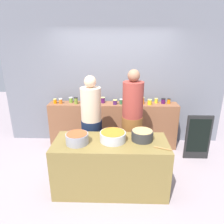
{
  "coord_description": "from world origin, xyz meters",
  "views": [
    {
      "loc": [
        0.1,
        -3.03,
        2.23
      ],
      "look_at": [
        0.0,
        0.35,
        1.05
      ],
      "focal_mm": 33.14,
      "sensor_mm": 36.0,
      "label": 1
    }
  ],
  "objects_px": {
    "preserve_jar_4": "(88,101)",
    "preserve_jar_13": "(163,101)",
    "cooking_pot_center": "(113,136)",
    "chalkboard_sign": "(198,137)",
    "preserve_jar_9": "(135,101)",
    "preserve_jar_10": "(142,101)",
    "preserve_jar_11": "(150,102)",
    "wooden_spoon": "(163,148)",
    "cooking_pot_right": "(142,135)",
    "preserve_jar_1": "(61,101)",
    "preserve_jar_6": "(115,102)",
    "preserve_jar_12": "(156,101)",
    "preserve_jar_5": "(103,100)",
    "cook_in_cap": "(132,126)",
    "cooking_pot_left": "(77,138)",
    "preserve_jar_14": "(169,101)",
    "preserve_jar_7": "(121,102)",
    "preserve_jar_0": "(55,101)",
    "preserve_jar_2": "(71,100)",
    "preserve_jar_3": "(76,101)",
    "preserve_jar_8": "(128,102)",
    "cook_with_tongs": "(92,128)"
  },
  "relations": [
    {
      "from": "preserve_jar_8",
      "to": "wooden_spoon",
      "type": "distance_m",
      "value": 1.63
    },
    {
      "from": "preserve_jar_5",
      "to": "preserve_jar_6",
      "type": "xyz_separation_m",
      "value": [
        0.26,
        -0.1,
        -0.01
      ]
    },
    {
      "from": "preserve_jar_0",
      "to": "preserve_jar_13",
      "type": "height_order",
      "value": "preserve_jar_13"
    },
    {
      "from": "preserve_jar_4",
      "to": "preserve_jar_13",
      "type": "distance_m",
      "value": 1.57
    },
    {
      "from": "preserve_jar_5",
      "to": "cooking_pot_right",
      "type": "xyz_separation_m",
      "value": [
        0.68,
        -1.37,
        -0.15
      ]
    },
    {
      "from": "preserve_jar_1",
      "to": "preserve_jar_12",
      "type": "relative_size",
      "value": 1.04
    },
    {
      "from": "preserve_jar_0",
      "to": "preserve_jar_13",
      "type": "relative_size",
      "value": 0.89
    },
    {
      "from": "preserve_jar_8",
      "to": "preserve_jar_13",
      "type": "height_order",
      "value": "preserve_jar_8"
    },
    {
      "from": "preserve_jar_0",
      "to": "preserve_jar_14",
      "type": "relative_size",
      "value": 0.93
    },
    {
      "from": "cooking_pot_left",
      "to": "cooking_pot_center",
      "type": "height_order",
      "value": "cooking_pot_left"
    },
    {
      "from": "preserve_jar_9",
      "to": "preserve_jar_13",
      "type": "relative_size",
      "value": 1.12
    },
    {
      "from": "cooking_pot_center",
      "to": "chalkboard_sign",
      "type": "height_order",
      "value": "cooking_pot_center"
    },
    {
      "from": "preserve_jar_13",
      "to": "preserve_jar_14",
      "type": "distance_m",
      "value": 0.12
    },
    {
      "from": "preserve_jar_7",
      "to": "cook_in_cap",
      "type": "xyz_separation_m",
      "value": [
        0.19,
        -0.76,
        -0.21
      ]
    },
    {
      "from": "preserve_jar_2",
      "to": "chalkboard_sign",
      "type": "bearing_deg",
      "value": -11.76
    },
    {
      "from": "preserve_jar_13",
      "to": "preserve_jar_4",
      "type": "bearing_deg",
      "value": -176.27
    },
    {
      "from": "preserve_jar_8",
      "to": "preserve_jar_6",
      "type": "bearing_deg",
      "value": -174.65
    },
    {
      "from": "preserve_jar_12",
      "to": "preserve_jar_13",
      "type": "distance_m",
      "value": 0.14
    },
    {
      "from": "preserve_jar_4",
      "to": "preserve_jar_6",
      "type": "relative_size",
      "value": 1.34
    },
    {
      "from": "preserve_jar_5",
      "to": "cook_in_cap",
      "type": "bearing_deg",
      "value": -55.9
    },
    {
      "from": "preserve_jar_6",
      "to": "wooden_spoon",
      "type": "bearing_deg",
      "value": -66.02
    },
    {
      "from": "cooking_pot_center",
      "to": "preserve_jar_1",
      "type": "bearing_deg",
      "value": 129.93
    },
    {
      "from": "preserve_jar_0",
      "to": "preserve_jar_3",
      "type": "relative_size",
      "value": 0.71
    },
    {
      "from": "preserve_jar_11",
      "to": "preserve_jar_9",
      "type": "bearing_deg",
      "value": 168.75
    },
    {
      "from": "preserve_jar_2",
      "to": "preserve_jar_7",
      "type": "distance_m",
      "value": 1.06
    },
    {
      "from": "cooking_pot_center",
      "to": "preserve_jar_7",
      "type": "bearing_deg",
      "value": 84.31
    },
    {
      "from": "cooking_pot_right",
      "to": "cook_in_cap",
      "type": "relative_size",
      "value": 0.18
    },
    {
      "from": "preserve_jar_3",
      "to": "chalkboard_sign",
      "type": "xyz_separation_m",
      "value": [
        2.42,
        -0.44,
        -0.59
      ]
    },
    {
      "from": "preserve_jar_0",
      "to": "preserve_jar_2",
      "type": "relative_size",
      "value": 0.86
    },
    {
      "from": "preserve_jar_3",
      "to": "preserve_jar_14",
      "type": "height_order",
      "value": "preserve_jar_3"
    },
    {
      "from": "preserve_jar_6",
      "to": "cooking_pot_right",
      "type": "distance_m",
      "value": 1.34
    },
    {
      "from": "preserve_jar_1",
      "to": "preserve_jar_6",
      "type": "distance_m",
      "value": 1.14
    },
    {
      "from": "preserve_jar_6",
      "to": "preserve_jar_11",
      "type": "bearing_deg",
      "value": 0.37
    },
    {
      "from": "preserve_jar_7",
      "to": "chalkboard_sign",
      "type": "height_order",
      "value": "preserve_jar_7"
    },
    {
      "from": "cook_with_tongs",
      "to": "preserve_jar_9",
      "type": "bearing_deg",
      "value": 45.78
    },
    {
      "from": "cook_with_tongs",
      "to": "preserve_jar_5",
      "type": "bearing_deg",
      "value": 81.12
    },
    {
      "from": "preserve_jar_9",
      "to": "preserve_jar_14",
      "type": "distance_m",
      "value": 0.71
    },
    {
      "from": "chalkboard_sign",
      "to": "cook_in_cap",
      "type": "bearing_deg",
      "value": -166.56
    },
    {
      "from": "preserve_jar_9",
      "to": "cooking_pot_center",
      "type": "bearing_deg",
      "value": -107.22
    },
    {
      "from": "preserve_jar_11",
      "to": "cooking_pot_right",
      "type": "relative_size",
      "value": 0.36
    },
    {
      "from": "wooden_spoon",
      "to": "cook_in_cap",
      "type": "relative_size",
      "value": 0.14
    },
    {
      "from": "preserve_jar_11",
      "to": "cook_with_tongs",
      "type": "distance_m",
      "value": 1.37
    },
    {
      "from": "preserve_jar_14",
      "to": "preserve_jar_6",
      "type": "bearing_deg",
      "value": -174.88
    },
    {
      "from": "preserve_jar_6",
      "to": "preserve_jar_10",
      "type": "height_order",
      "value": "preserve_jar_10"
    },
    {
      "from": "preserve_jar_7",
      "to": "preserve_jar_0",
      "type": "bearing_deg",
      "value": 179.68
    },
    {
      "from": "cooking_pot_center",
      "to": "cooking_pot_right",
      "type": "height_order",
      "value": "cooking_pot_right"
    },
    {
      "from": "preserve_jar_11",
      "to": "cooking_pot_center",
      "type": "relative_size",
      "value": 0.3
    },
    {
      "from": "preserve_jar_13",
      "to": "cooking_pot_right",
      "type": "height_order",
      "value": "preserve_jar_13"
    },
    {
      "from": "preserve_jar_10",
      "to": "preserve_jar_11",
      "type": "height_order",
      "value": "preserve_jar_10"
    },
    {
      "from": "wooden_spoon",
      "to": "preserve_jar_9",
      "type": "bearing_deg",
      "value": 99.53
    }
  ]
}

